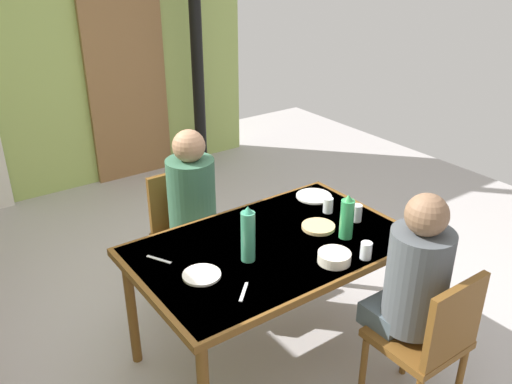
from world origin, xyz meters
name	(u,v)px	position (x,y,z in m)	size (l,w,h in m)	color
ground_plane	(215,344)	(0.00, 0.00, 0.00)	(7.27, 7.27, 0.00)	#B6B0B0
wall_back	(44,46)	(0.00, 2.80, 1.38)	(4.07, 0.10, 2.77)	#A4BC61
door_wooden	(127,79)	(0.70, 2.72, 1.00)	(0.80, 0.05, 2.00)	olive
stove_pipe_column	(196,36)	(1.35, 2.45, 1.38)	(0.12, 0.12, 2.77)	black
dining_table	(272,254)	(0.24, -0.25, 0.68)	(1.50, 0.94, 0.75)	brown
chair_near_diner	(430,339)	(0.58, -1.07, 0.50)	(0.40, 0.40, 0.87)	brown
chair_far_diner	(185,229)	(0.14, 0.57, 0.50)	(0.40, 0.40, 0.87)	brown
person_near_diner	(415,276)	(0.58, -0.93, 0.78)	(0.30, 0.37, 0.77)	#48565D
person_far_diner	(193,198)	(0.14, 0.44, 0.78)	(0.30, 0.37, 0.77)	#395C4B
water_bottle_green_near	(347,218)	(0.61, -0.43, 0.87)	(0.08, 0.08, 0.26)	#319754
water_bottle_green_far	(248,235)	(0.04, -0.31, 0.89)	(0.07, 0.07, 0.31)	#3E906E
serving_bowl_center	(334,257)	(0.39, -0.58, 0.78)	(0.17, 0.17, 0.06)	white
dinner_plate_near_left	(314,196)	(0.80, 0.05, 0.75)	(0.23, 0.23, 0.01)	white
dinner_plate_near_right	(202,275)	(-0.23, -0.29, 0.75)	(0.19, 0.19, 0.01)	white
drinking_glass_by_near_diner	(357,213)	(0.79, -0.33, 0.80)	(0.06, 0.06, 0.10)	silver
drinking_glass_by_far_diner	(328,205)	(0.73, -0.15, 0.80)	(0.06, 0.06, 0.09)	silver
drinking_glass_spare_center	(366,250)	(0.54, -0.65, 0.79)	(0.06, 0.06, 0.09)	silver
bread_plate_sliced	(318,227)	(0.55, -0.27, 0.76)	(0.19, 0.19, 0.02)	#DBB77A
cutlery_knife_near	(244,292)	(-0.14, -0.52, 0.75)	(0.15, 0.02, 0.00)	silver
cutlery_fork_near	(159,259)	(-0.33, -0.04, 0.75)	(0.15, 0.02, 0.00)	silver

